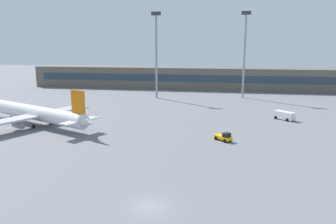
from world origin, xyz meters
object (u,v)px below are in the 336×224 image
(airplane_mid, at_px, (36,113))
(service_van_white, at_px, (284,115))
(floodlight_tower_west, at_px, (245,49))
(baggage_tug_yellow, at_px, (224,137))
(floodlight_tower_east, at_px, (156,50))

(airplane_mid, xyz_separation_m, service_van_white, (57.63, 16.22, -1.75))
(airplane_mid, distance_m, floodlight_tower_west, 71.19)
(airplane_mid, bearing_deg, baggage_tug_yellow, -7.09)
(floodlight_tower_west, distance_m, floodlight_tower_east, 30.33)
(baggage_tug_yellow, bearing_deg, service_van_white, 56.06)
(airplane_mid, relative_size, floodlight_tower_west, 1.21)
(floodlight_tower_east, bearing_deg, baggage_tug_yellow, -64.13)
(floodlight_tower_west, bearing_deg, baggage_tug_yellow, -95.91)
(baggage_tug_yellow, relative_size, floodlight_tower_west, 0.12)
(service_van_white, bearing_deg, floodlight_tower_east, 143.96)
(baggage_tug_yellow, xyz_separation_m, floodlight_tower_west, (5.72, 55.25, 16.02))
(baggage_tug_yellow, height_order, floodlight_tower_west, floodlight_tower_west)
(airplane_mid, xyz_separation_m, floodlight_tower_east, (19.02, 44.31, 13.84))
(service_van_white, bearing_deg, airplane_mid, -164.28)
(service_van_white, height_order, floodlight_tower_west, floodlight_tower_west)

